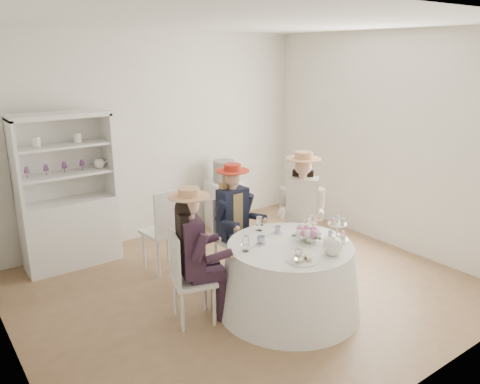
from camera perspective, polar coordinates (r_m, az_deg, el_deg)
ground at (r=5.14m, az=0.67°, el=-11.55°), size 4.50×4.50×0.00m
ceiling at (r=4.54m, az=0.79°, el=20.06°), size 4.50×4.50×0.00m
wall_back at (r=6.34m, az=-10.24°, el=6.58°), size 4.50×0.00×4.50m
wall_front at (r=3.35m, az=21.75°, el=-3.40°), size 4.50×0.00×4.50m
wall_right at (r=6.25m, az=17.58°, el=5.92°), size 0.00×4.50×4.50m
tea_table at (r=4.62m, az=6.01°, el=-10.31°), size 1.39×1.39×0.69m
hutch at (r=5.80m, az=-20.09°, el=-2.40°), size 1.07×0.41×1.80m
side_table at (r=6.73m, az=-1.93°, el=-1.49°), size 0.47×0.47×0.67m
hatbox at (r=6.59m, az=-1.97°, el=2.54°), size 0.38×0.38×0.31m
guest_left at (r=4.26m, az=-5.73°, el=-6.85°), size 0.53×0.49×1.30m
guest_mid at (r=5.14m, az=-0.77°, el=-2.69°), size 0.47×0.49×1.29m
guest_right at (r=5.31m, az=7.51°, el=-1.58°), size 0.59×0.59×1.39m
spare_chair at (r=5.36m, az=-9.08°, el=-4.33°), size 0.44×0.44×0.99m
teacup_a at (r=4.45m, az=2.61°, el=-5.94°), size 0.09×0.09×0.07m
teacup_b at (r=4.72m, az=4.61°, el=-4.65°), size 0.09×0.09×0.07m
teacup_c at (r=4.72m, az=7.47°, el=-4.69°), size 0.11×0.11×0.08m
flower_bowl at (r=4.56m, az=8.43°, el=-5.65°), size 0.27×0.27×0.05m
flower_arrangement at (r=4.55m, az=8.19°, el=-4.75°), size 0.20×0.21×0.08m
table_teapot at (r=4.29m, az=11.25°, el=-6.52°), size 0.25×0.18×0.19m
sandwich_plate at (r=4.15m, az=7.62°, el=-8.08°), size 0.29×0.29×0.06m
cupcake_stand at (r=4.62m, az=11.72°, el=-4.78°), size 0.25×0.25×0.23m
stemware_set at (r=4.45m, az=6.18°, el=-5.47°), size 0.94×0.91×0.15m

